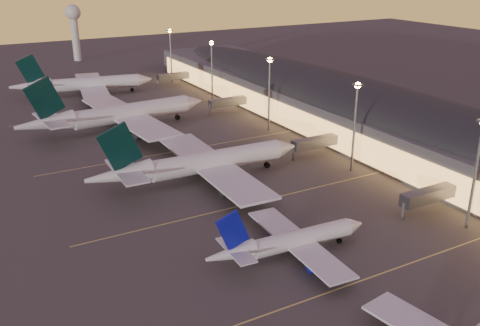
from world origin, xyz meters
name	(u,v)px	position (x,y,z in m)	size (l,w,h in m)	color
ground	(342,269)	(0.00, 0.00, 0.00)	(700.00, 700.00, 0.00)	#3F3D3A
airliner_narrow_north	(289,242)	(-6.48, 9.25, 3.38)	(36.54, 32.66, 13.06)	silver
airliner_wide_near	(200,164)	(-5.39, 54.35, 5.08)	(61.58, 55.96, 19.74)	silver
airliner_wide_mid	(117,115)	(-11.07, 111.10, 5.68)	(68.96, 63.04, 22.05)	silver
airliner_wide_far	(84,84)	(-8.47, 169.29, 5.05)	(61.18, 56.39, 19.62)	silver
terminal_building	(349,105)	(61.84, 72.47, 8.78)	(56.35, 255.00, 17.46)	#4A4A4F
light_masts	(303,93)	(36.00, 65.00, 17.55)	(2.20, 217.20, 25.90)	gray
radar_tower	(74,23)	(10.00, 260.00, 21.87)	(9.00, 9.00, 32.50)	silver
lane_markings	(243,196)	(0.00, 40.00, 0.01)	(90.00, 180.36, 0.00)	#D8C659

